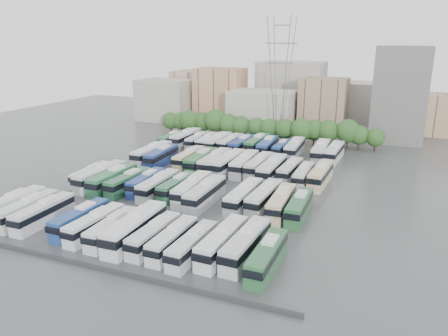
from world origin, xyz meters
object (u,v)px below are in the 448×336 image
at_px(bus_r2_s10, 272,169).
at_px(bus_r3_s13, 334,152).
at_px(bus_r1_s13, 299,206).
at_px(bus_r2_s2, 162,156).
at_px(bus_r3_s9, 282,148).
at_px(bus_r1_s12, 281,202).
at_px(bus_r0_s8, 154,235).
at_px(bus_r1_s0, 92,174).
at_px(bus_r0_s0, 10,207).
at_px(bus_r2_s12, 304,175).
at_px(bus_r0_s9, 173,239).
at_px(bus_r1_s2, 113,179).
at_px(bus_r2_s8, 244,164).
at_px(bus_r1_s11, 264,197).
at_px(electricity_pylon, 280,72).
at_px(bus_r1_s1, 100,176).
at_px(bus_r2_s6, 215,162).
at_px(bus_r0_s5, 95,224).
at_px(bus_r3_s1, 186,138).
at_px(bus_r3_s8, 267,146).
at_px(bus_r0_s11, 222,242).
at_px(bus_r3_s0, 172,139).
at_px(bus_r1_s7, 192,189).
at_px(bus_r0_s7, 135,228).
at_px(bus_r3_s6, 242,145).
at_px(bus_r2_s7, 228,163).
at_px(bus_r2_s13, 321,175).
at_px(bus_r0_s10, 193,245).
at_px(bus_r0_s4, 80,219).
at_px(bus_r2_s4, 189,158).
at_px(bus_r1_s10, 244,196).
at_px(bus_r2_s11, 290,170).
at_px(bus_r3_s7, 257,144).
at_px(bus_r0_s13, 267,256).
at_px(bus_r0_s1, 27,209).
at_px(bus_r3_s5, 231,143).
at_px(bus_r1_s5, 158,185).
at_px(bus_r0_s6, 112,228).
at_px(bus_r0_s12, 246,244).
at_px(bus_r3_s12, 321,151).
at_px(bus_r3_s2, 197,140).
at_px(apartment_tower, 400,94).
at_px(bus_r1_s6, 177,186).
at_px(bus_r3_s3, 208,141).
at_px(bus_r1_s3, 128,182).
at_px(bus_r2_s5, 201,160).
at_px(bus_r2_s9, 259,165).
at_px(bus_r3_s10, 295,148).
at_px(bus_r2_s1, 152,153).

bearing_deg(bus_r2_s10, bus_r3_s13, 63.28).
height_order(bus_r1_s13, bus_r2_s2, bus_r2_s2).
bearing_deg(bus_r3_s9, bus_r1_s12, -74.41).
relative_size(bus_r0_s8, bus_r1_s0, 1.02).
bearing_deg(bus_r3_s9, bus_r0_s0, -117.61).
height_order(bus_r2_s12, bus_r3_s13, bus_r3_s13).
height_order(bus_r0_s9, bus_r1_s2, bus_r1_s2).
xyz_separation_m(bus_r0_s0, bus_r2_s8, (26.20, 37.93, -0.02)).
bearing_deg(bus_r1_s11, bus_r1_s0, -177.10).
distance_m(electricity_pylon, bus_r1_s1, 61.99).
height_order(bus_r2_s6, bus_r2_s8, bus_r2_s6).
bearing_deg(bus_r0_s5, bus_r3_s1, 106.32).
relative_size(bus_r2_s12, bus_r3_s8, 0.87).
xyz_separation_m(bus_r0_s11, bus_r3_s0, (-36.44, 51.93, -0.13)).
bearing_deg(bus_r1_s7, bus_r0_s5, -111.87).
relative_size(bus_r0_s7, bus_r3_s6, 1.07).
relative_size(bus_r0_s7, bus_r2_s6, 1.02).
bearing_deg(bus_r2_s7, bus_r2_s13, 1.08).
bearing_deg(bus_r2_s8, bus_r3_s0, 147.24).
bearing_deg(bus_r3_s0, bus_r0_s10, -58.38).
bearing_deg(bus_r0_s10, bus_r0_s4, 177.93).
bearing_deg(bus_r2_s4, bus_r2_s6, -10.98).
bearing_deg(bus_r1_s1, bus_r1_s0, 163.30).
distance_m(bus_r1_s10, bus_r2_s11, 18.76).
bearing_deg(bus_r3_s7, bus_r1_s2, -112.30).
bearing_deg(bus_r0_s13, bus_r3_s0, 128.46).
bearing_deg(electricity_pylon, bus_r2_s12, -67.55).
bearing_deg(bus_r0_s1, bus_r0_s0, -172.16).
distance_m(bus_r3_s5, bus_r3_s6, 3.82).
xyz_separation_m(bus_r0_s9, bus_r1_s5, (-13.23, 18.63, 0.18)).
relative_size(bus_r0_s6, bus_r0_s12, 0.88).
xyz_separation_m(bus_r0_s1, bus_r2_s6, (16.77, 36.17, 0.21)).
distance_m(bus_r2_s13, bus_r3_s1, 43.99).
xyz_separation_m(bus_r3_s1, bus_r3_s12, (36.31, -0.45, 0.03)).
height_order(bus_r0_s9, bus_r3_s2, bus_r3_s2).
bearing_deg(apartment_tower, bus_r1_s6, -119.45).
bearing_deg(bus_r3_s1, bus_r3_s3, -4.07).
height_order(bus_r0_s12, bus_r1_s10, bus_r1_s10).
relative_size(bus_r2_s12, bus_r3_s2, 0.98).
bearing_deg(bus_r3_s1, bus_r3_s7, 3.61).
bearing_deg(bus_r0_s4, bus_r1_s3, 101.06).
bearing_deg(bus_r2_s5, bus_r3_s12, 36.31).
xyz_separation_m(bus_r1_s3, bus_r2_s9, (19.64, 19.65, 0.13)).
distance_m(bus_r2_s7, bus_r3_s6, 17.37).
height_order(bus_r0_s9, bus_r3_s10, bus_r3_s10).
height_order(bus_r0_s6, bus_r3_s12, bus_r3_s12).
bearing_deg(bus_r1_s10, bus_r2_s1, 149.15).
distance_m(bus_r1_s2, bus_r2_s1, 19.75).
relative_size(bus_r1_s6, bus_r3_s3, 0.97).
xyz_separation_m(bus_r1_s10, bus_r2_s4, (-19.96, 18.80, -0.04)).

